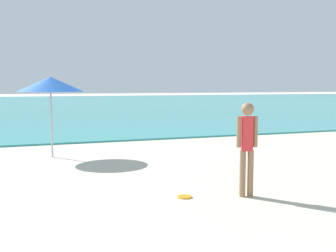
{
  "coord_description": "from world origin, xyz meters",
  "views": [
    {
      "loc": [
        -2.77,
        1.55,
        1.89
      ],
      "look_at": [
        0.28,
        9.73,
        1.04
      ],
      "focal_mm": 44.56,
      "sensor_mm": 36.0,
      "label": 1
    }
  ],
  "objects": [
    {
      "name": "water",
      "position": [
        0.0,
        45.18,
        0.03
      ],
      "size": [
        160.0,
        60.0,
        0.06
      ],
      "primitive_type": "cube",
      "color": "teal",
      "rests_on": "ground"
    },
    {
      "name": "person_standing",
      "position": [
        0.92,
        7.63,
        0.91
      ],
      "size": [
        0.36,
        0.21,
        1.61
      ],
      "rotation": [
        0.0,
        0.0,
        2.94
      ],
      "color": "#936B4C",
      "rests_on": "ground"
    },
    {
      "name": "frisbee",
      "position": [
        -0.09,
        7.93,
        0.01
      ],
      "size": [
        0.25,
        0.25,
        0.03
      ],
      "primitive_type": "cylinder",
      "color": "orange",
      "rests_on": "ground"
    },
    {
      "name": "beach_umbrella",
      "position": [
        -1.83,
        12.82,
        1.92
      ],
      "size": [
        1.72,
        1.72,
        2.12
      ],
      "color": "#B7B7BC",
      "rests_on": "ground"
    }
  ]
}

